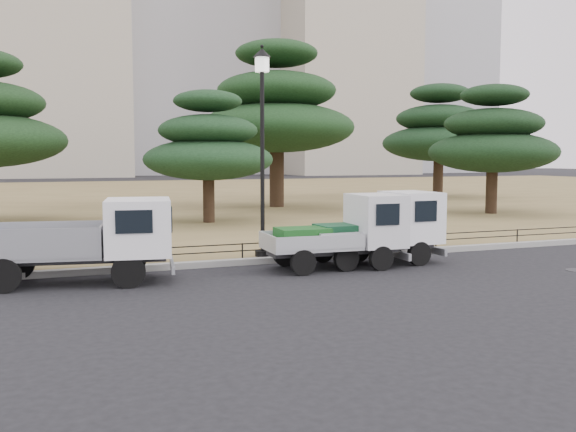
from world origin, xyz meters
name	(u,v)px	position (x,y,z in m)	size (l,w,h in m)	color
ground	(319,280)	(0.00, 0.00, 0.00)	(220.00, 220.00, 0.00)	black
lawn	(135,197)	(0.00, 30.60, 0.07)	(120.00, 56.00, 0.15)	olive
curb	(280,260)	(0.00, 2.60, 0.08)	(120.00, 0.25, 0.16)	gray
truck_large	(86,237)	(-5.00, 1.55, 1.04)	(4.49, 2.31, 1.87)	black
truck_kei_front	(345,232)	(1.27, 1.27, 0.92)	(3.56, 1.66, 1.85)	black
truck_kei_rear	(382,228)	(2.47, 1.52, 0.94)	(3.61, 1.62, 1.88)	black
street_lamp	(262,117)	(-0.38, 2.90, 3.86)	(0.49, 0.49, 5.49)	black
pipe_fence	(278,245)	(0.00, 2.75, 0.44)	(38.00, 0.04, 0.40)	black
pine_center_left	(208,146)	(0.45, 12.13, 3.23)	(5.25, 5.25, 5.33)	black
pine_center_right	(277,111)	(5.84, 18.81, 5.21)	(8.23, 8.23, 8.73)	black
pine_east_near	(493,139)	(13.89, 11.39, 3.62)	(5.95, 5.95, 6.01)	black
pine_east_far	(439,132)	(18.56, 22.61, 4.42)	(7.36, 7.36, 7.39)	black
tower_east	(341,24)	(40.00, 82.00, 24.00)	(20.00, 18.00, 48.00)	#AAA08C
radio_tower	(493,7)	(72.00, 85.00, 30.04)	(1.80, 1.80, 63.00)	#D83F33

